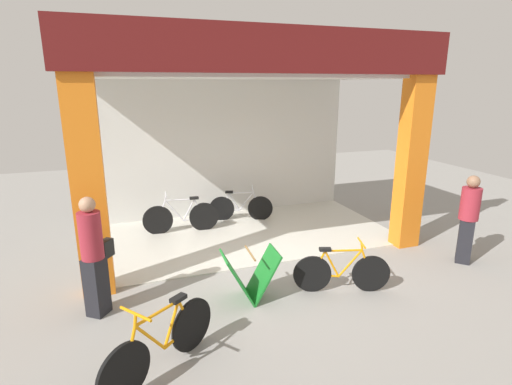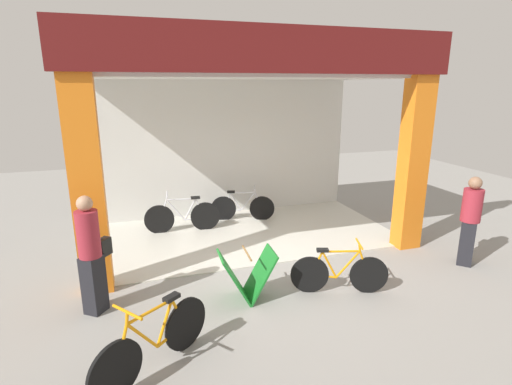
# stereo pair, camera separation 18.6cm
# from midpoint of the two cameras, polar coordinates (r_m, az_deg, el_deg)

# --- Properties ---
(ground_plane) EXTENTS (20.57, 20.57, 0.00)m
(ground_plane) POSITION_cam_midpoint_polar(r_m,az_deg,el_deg) (7.39, 1.40, -10.22)
(ground_plane) COLOR gray
(ground_plane) RESTS_ON ground
(shop_facade) EXTENTS (6.48, 3.58, 4.05)m
(shop_facade) POSITION_cam_midpoint_polar(r_m,az_deg,el_deg) (8.38, -2.74, 8.42)
(shop_facade) COLOR beige
(shop_facade) RESTS_ON ground
(bicycle_inside_0) EXTENTS (1.64, 0.45, 0.90)m
(bicycle_inside_0) POSITION_cam_midpoint_polar(r_m,az_deg,el_deg) (8.94, -11.17, -3.43)
(bicycle_inside_0) COLOR black
(bicycle_inside_0) RESTS_ON ground
(bicycle_inside_1) EXTENTS (1.46, 0.53, 0.83)m
(bicycle_inside_1) POSITION_cam_midpoint_polar(r_m,az_deg,el_deg) (9.56, -2.74, -2.10)
(bicycle_inside_1) COLOR black
(bicycle_inside_1) RESTS_ON ground
(bicycle_parked_0) EXTENTS (1.45, 0.55, 0.84)m
(bicycle_parked_0) POSITION_cam_midpoint_polar(r_m,az_deg,el_deg) (6.50, 11.24, -11.02)
(bicycle_parked_0) COLOR black
(bicycle_parked_0) RESTS_ON ground
(bicycle_parked_1) EXTENTS (1.36, 1.05, 0.92)m
(bicycle_parked_1) POSITION_cam_midpoint_polar(r_m,az_deg,el_deg) (4.93, -14.45, -20.10)
(bicycle_parked_1) COLOR black
(bicycle_parked_1) RESTS_ON ground
(sandwich_board_sign) EXTENTS (0.87, 0.60, 0.77)m
(sandwich_board_sign) POSITION_cam_midpoint_polar(r_m,az_deg,el_deg) (6.17, -1.71, -11.74)
(sandwich_board_sign) COLOR #197226
(sandwich_board_sign) RESTS_ON ground
(pedestrian_0) EXTENTS (0.49, 0.56, 1.73)m
(pedestrian_0) POSITION_cam_midpoint_polar(r_m,az_deg,el_deg) (6.05, -22.93, -8.30)
(pedestrian_0) COLOR black
(pedestrian_0) RESTS_ON ground
(pedestrian_1) EXTENTS (0.62, 0.61, 1.63)m
(pedestrian_1) POSITION_cam_midpoint_polar(r_m,az_deg,el_deg) (8.13, 27.38, -3.26)
(pedestrian_1) COLOR black
(pedestrian_1) RESTS_ON ground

